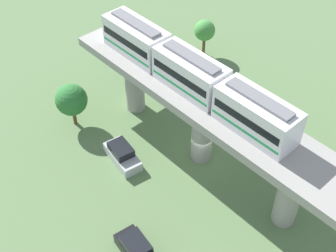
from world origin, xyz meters
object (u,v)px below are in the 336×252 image
object	(u,v)px
parked_car_silver	(122,155)
tree_near_viaduct	(71,100)
train	(191,73)
parked_car_black	(137,250)
tree_far_corner	(205,31)

from	to	relation	value
parked_car_silver	tree_near_viaduct	size ratio (longest dim) A/B	0.96
train	parked_car_silver	distance (m)	10.08
train	parked_car_black	bearing A→B (deg)	-152.22
train	parked_car_silver	xyz separation A→B (m)	(-5.64, 2.74, -7.89)
train	tree_far_corner	xyz separation A→B (m)	(12.12, 9.76, -5.55)
parked_car_silver	tree_near_viaduct	bearing A→B (deg)	101.90
parked_car_black	tree_near_viaduct	xyz separation A→B (m)	(4.92, 15.58, 2.30)
tree_near_viaduct	tree_far_corner	size ratio (longest dim) A/B	1.07
parked_car_silver	parked_car_black	world-z (taller)	same
parked_car_black	tree_near_viaduct	distance (m)	16.50
parked_car_silver	tree_far_corner	world-z (taller)	tree_far_corner
parked_car_silver	tree_near_viaduct	distance (m)	7.46
tree_near_viaduct	tree_far_corner	world-z (taller)	tree_near_viaduct
parked_car_silver	tree_far_corner	bearing A→B (deg)	30.63
train	parked_car_black	size ratio (longest dim) A/B	4.65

